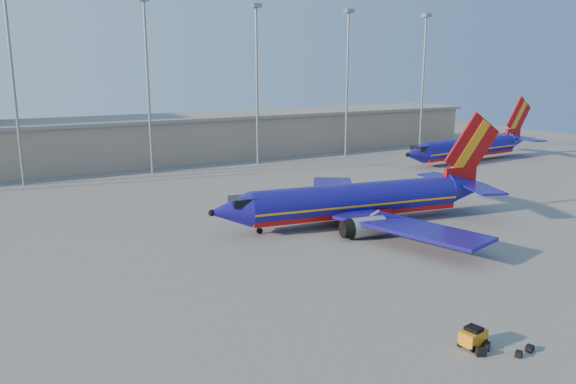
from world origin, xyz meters
The scene contains 7 objects.
ground centered at (0.00, 0.00, 0.00)m, with size 220.00×220.00×0.00m, color slate.
terminal_building centered at (10.00, 58.00, 4.32)m, with size 122.00×16.00×8.50m.
light_mast_row centered at (5.00, 46.00, 17.55)m, with size 101.60×1.60×28.65m.
aircraft_main centered at (7.26, 3.54, 2.65)m, with size 36.53×34.89×12.43m.
aircraft_second centered at (51.75, 28.46, 2.74)m, with size 35.34×13.73×11.96m.
baggage_tug centered at (-4.16, -23.89, 0.70)m, with size 2.03×1.43×1.34m.
luggage_pile centered at (-3.30, -25.44, 0.21)m, with size 3.91×2.25×0.51m.
Camera 1 is at (-31.07, -47.10, 17.79)m, focal length 35.00 mm.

